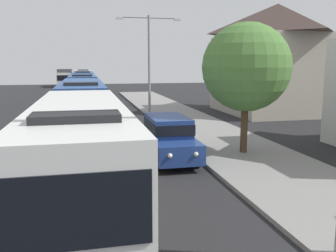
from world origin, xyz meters
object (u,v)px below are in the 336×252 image
object	(u,v)px
bus_rear	(83,78)
white_suv	(168,136)
bus_middle	(83,89)
bus_fourth_in_line	(83,82)
box_truck_oncoming	(65,77)
roadside_tree	(246,67)
bus_lead	(80,150)
bus_second_in_line	(82,104)
streetlamp_mid	(149,54)

from	to	relation	value
bus_rear	white_suv	bearing A→B (deg)	-85.71
bus_middle	bus_fourth_in_line	distance (m)	13.66
white_suv	bus_fourth_in_line	bearing A→B (deg)	95.95
bus_rear	white_suv	distance (m)	49.47
box_truck_oncoming	roadside_tree	distance (m)	55.24
box_truck_oncoming	bus_fourth_in_line	bearing A→B (deg)	-79.93
bus_rear	box_truck_oncoming	xyz separation A→B (m)	(-3.30, 4.76, 0.02)
bus_fourth_in_line	white_suv	distance (m)	35.70
bus_lead	bus_fourth_in_line	bearing A→B (deg)	90.00
roadside_tree	bus_middle	bearing A→B (deg)	108.27
bus_second_in_line	white_suv	bearing A→B (deg)	-65.46
bus_lead	box_truck_oncoming	distance (m)	58.93
bus_middle	streetlamp_mid	distance (m)	9.59
bus_second_in_line	bus_rear	world-z (taller)	same
bus_lead	bus_second_in_line	bearing A→B (deg)	90.00
bus_rear	streetlamp_mid	xyz separation A→B (m)	(5.40, -34.72, 3.25)
bus_fourth_in_line	white_suv	bearing A→B (deg)	-84.05
bus_middle	streetlamp_mid	world-z (taller)	streetlamp_mid
bus_fourth_in_line	box_truck_oncoming	xyz separation A→B (m)	(-3.30, 18.59, 0.02)
bus_second_in_line	bus_middle	world-z (taller)	same
bus_rear	white_suv	size ratio (longest dim) A/B	2.46
bus_middle	box_truck_oncoming	world-z (taller)	bus_middle
bus_second_in_line	white_suv	xyz separation A→B (m)	(3.70, -8.10, -0.66)
white_suv	box_truck_oncoming	xyz separation A→B (m)	(-7.00, 54.09, 0.68)
bus_rear	roadside_tree	distance (m)	50.00
bus_fourth_in_line	roadside_tree	distance (m)	36.39
streetlamp_mid	roadside_tree	xyz separation A→B (m)	(1.84, -14.69, -0.93)
box_truck_oncoming	streetlamp_mid	distance (m)	40.56
streetlamp_mid	white_suv	bearing A→B (deg)	-96.64
bus_second_in_line	roadside_tree	distance (m)	11.17
bus_middle	roadside_tree	bearing A→B (deg)	-71.73
bus_rear	roadside_tree	bearing A→B (deg)	-81.67
bus_second_in_line	streetlamp_mid	xyz separation A→B (m)	(5.40, 6.50, 3.25)
roadside_tree	bus_rear	bearing A→B (deg)	98.33
streetlamp_mid	roadside_tree	world-z (taller)	streetlamp_mid
bus_lead	bus_second_in_line	xyz separation A→B (m)	(0.00, 12.85, 0.00)
bus_rear	streetlamp_mid	distance (m)	35.29
streetlamp_mid	bus_fourth_in_line	bearing A→B (deg)	104.48
bus_lead	bus_rear	world-z (taller)	same
bus_second_in_line	bus_rear	distance (m)	41.22
bus_second_in_line	bus_middle	bearing A→B (deg)	90.00
bus_fourth_in_line	streetlamp_mid	bearing A→B (deg)	-75.52
bus_lead	bus_middle	bearing A→B (deg)	90.00
bus_middle	roadside_tree	world-z (taller)	roadside_tree
bus_rear	roadside_tree	xyz separation A→B (m)	(7.24, -49.41, 2.32)
bus_lead	roadside_tree	distance (m)	8.91
bus_rear	roadside_tree	world-z (taller)	roadside_tree
bus_middle	box_truck_oncoming	xyz separation A→B (m)	(-3.30, 32.25, 0.02)
bus_lead	box_truck_oncoming	size ratio (longest dim) A/B	1.30
white_suv	box_truck_oncoming	bearing A→B (deg)	97.37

